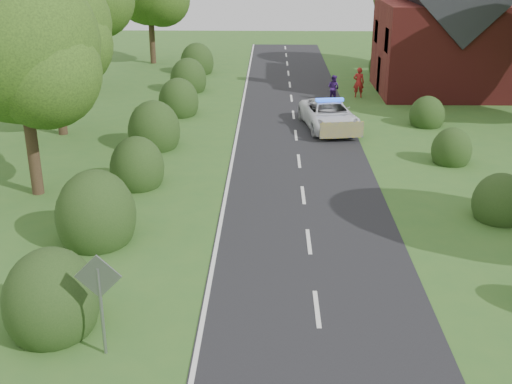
{
  "coord_description": "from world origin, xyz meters",
  "views": [
    {
      "loc": [
        -1.23,
        -10.35,
        8.85
      ],
      "look_at": [
        -1.69,
        8.99,
        1.3
      ],
      "focal_mm": 45.0,
      "sensor_mm": 36.0,
      "label": 1
    }
  ],
  "objects_px": {
    "pedestrian_red": "(359,82)",
    "pedestrian_purple": "(333,88)",
    "road_sign": "(100,290)",
    "police_van": "(329,115)"
  },
  "relations": [
    {
      "from": "pedestrian_red",
      "to": "pedestrian_purple",
      "type": "height_order",
      "value": "pedestrian_red"
    },
    {
      "from": "pedestrian_red",
      "to": "pedestrian_purple",
      "type": "xyz_separation_m",
      "value": [
        -1.61,
        -0.96,
        -0.14
      ]
    },
    {
      "from": "road_sign",
      "to": "pedestrian_purple",
      "type": "height_order",
      "value": "road_sign"
    },
    {
      "from": "road_sign",
      "to": "police_van",
      "type": "relative_size",
      "value": 0.47
    },
    {
      "from": "road_sign",
      "to": "pedestrian_red",
      "type": "xyz_separation_m",
      "value": [
        9.08,
        26.47,
        -0.74
      ]
    },
    {
      "from": "road_sign",
      "to": "pedestrian_purple",
      "type": "relative_size",
      "value": 1.64
    },
    {
      "from": "pedestrian_red",
      "to": "road_sign",
      "type": "bearing_deg",
      "value": 74.83
    },
    {
      "from": "road_sign",
      "to": "pedestrian_red",
      "type": "bearing_deg",
      "value": 71.06
    },
    {
      "from": "police_van",
      "to": "pedestrian_purple",
      "type": "xyz_separation_m",
      "value": [
        0.77,
        6.19,
        0.07
      ]
    },
    {
      "from": "police_van",
      "to": "pedestrian_purple",
      "type": "height_order",
      "value": "police_van"
    }
  ]
}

